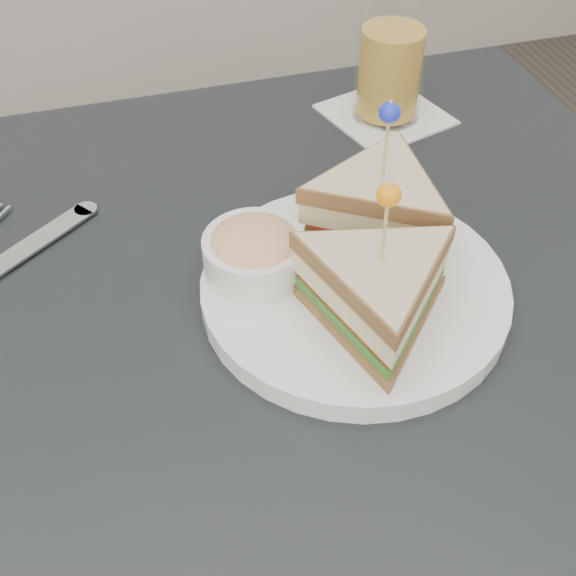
# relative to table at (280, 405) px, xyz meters

# --- Properties ---
(table) EXTENTS (0.80, 0.80, 0.75)m
(table) POSITION_rel_table_xyz_m (0.00, 0.00, 0.00)
(table) COLOR black
(table) RESTS_ON ground
(plate_meal) EXTENTS (0.31, 0.31, 0.15)m
(plate_meal) POSITION_rel_table_xyz_m (0.08, 0.04, 0.12)
(plate_meal) COLOR white
(plate_meal) RESTS_ON table
(drink_set) EXTENTS (0.14, 0.14, 0.15)m
(drink_set) POSITION_rel_table_xyz_m (0.20, 0.29, 0.14)
(drink_set) COLOR white
(drink_set) RESTS_ON table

